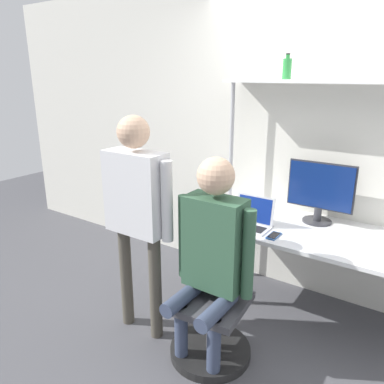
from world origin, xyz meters
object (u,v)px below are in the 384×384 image
(laptop, at_px, (252,218))
(person_standing, at_px, (137,201))
(office_chair, at_px, (213,318))
(person_seated, at_px, (212,247))
(monitor, at_px, (320,190))
(cell_phone, at_px, (274,236))
(bottle_green, at_px, (287,68))

(laptop, xyz_separation_m, person_standing, (-0.55, -0.71, 0.24))
(laptop, xyz_separation_m, office_chair, (0.03, -0.62, -0.54))
(person_seated, relative_size, person_standing, 0.86)
(monitor, bearing_deg, person_seated, -109.58)
(laptop, distance_m, person_standing, 0.93)
(cell_phone, distance_m, person_seated, 0.60)
(laptop, height_order, office_chair, laptop)
(person_seated, bearing_deg, laptop, 92.95)
(laptop, distance_m, person_seated, 0.66)
(monitor, xyz_separation_m, cell_phone, (-0.18, -0.47, -0.26))
(monitor, relative_size, bottle_green, 2.74)
(cell_phone, relative_size, bottle_green, 0.79)
(laptop, relative_size, office_chair, 0.36)
(office_chair, distance_m, bottle_green, 1.93)
(person_seated, bearing_deg, person_standing, -174.92)
(laptop, height_order, bottle_green, bottle_green)
(person_seated, bearing_deg, office_chair, 95.30)
(cell_phone, distance_m, office_chair, 0.73)
(person_seated, distance_m, person_standing, 0.62)
(person_standing, distance_m, bottle_green, 1.53)
(person_seated, bearing_deg, monitor, 70.42)
(cell_phone, bearing_deg, person_seated, -108.85)
(monitor, height_order, person_standing, person_standing)
(monitor, relative_size, cell_phone, 3.46)
(bottle_green, bearing_deg, laptop, -98.08)
(office_chair, bearing_deg, cell_phone, 69.30)
(cell_phone, xyz_separation_m, bottle_green, (-0.17, 0.48, 1.17))
(office_chair, height_order, bottle_green, bottle_green)
(monitor, distance_m, office_chair, 1.29)
(person_standing, bearing_deg, monitor, 48.82)
(monitor, height_order, cell_phone, monitor)
(monitor, relative_size, office_chair, 0.58)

